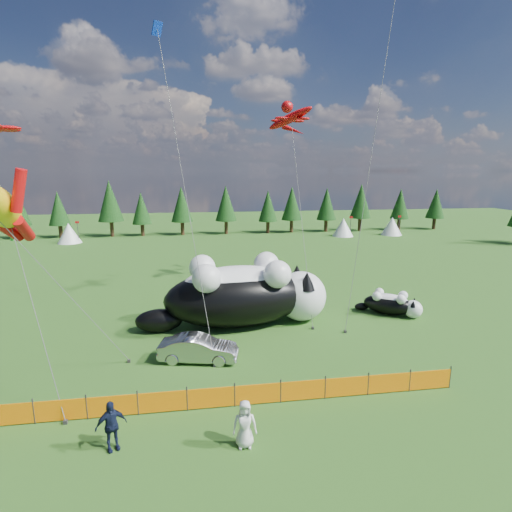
# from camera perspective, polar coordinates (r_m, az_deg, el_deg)

# --- Properties ---
(ground) EXTENTS (160.00, 160.00, 0.00)m
(ground) POSITION_cam_1_polar(r_m,az_deg,el_deg) (20.82, -6.74, -16.36)
(ground) COLOR #0D3509
(ground) RESTS_ON ground
(safety_fence) EXTENTS (22.06, 0.06, 1.10)m
(safety_fence) POSITION_cam_1_polar(r_m,az_deg,el_deg) (17.97, -6.43, -19.47)
(safety_fence) COLOR #262626
(safety_fence) RESTS_ON ground
(tree_line) EXTENTS (90.00, 4.00, 8.00)m
(tree_line) POSITION_cam_1_polar(r_m,az_deg,el_deg) (63.60, -8.24, 6.63)
(tree_line) COLOR black
(tree_line) RESTS_ON ground
(festival_tents) EXTENTS (50.00, 3.20, 2.80)m
(festival_tents) POSITION_cam_1_polar(r_m,az_deg,el_deg) (60.03, 2.46, 3.92)
(festival_tents) COLOR white
(festival_tents) RESTS_ON ground
(cat_large) EXTENTS (12.49, 5.08, 4.51)m
(cat_large) POSITION_cam_1_polar(r_m,az_deg,el_deg) (25.94, -1.52, -5.30)
(cat_large) COLOR black
(cat_large) RESTS_ON ground
(cat_small) EXTENTS (4.03, 3.33, 1.67)m
(cat_small) POSITION_cam_1_polar(r_m,az_deg,el_deg) (29.64, 18.83, -6.46)
(cat_small) COLOR black
(cat_small) RESTS_ON ground
(car) EXTENTS (4.36, 2.25, 1.37)m
(car) POSITION_cam_1_polar(r_m,az_deg,el_deg) (21.86, -8.22, -12.95)
(car) COLOR #A6A6AB
(car) RESTS_ON ground
(spectator_c) EXTENTS (1.25, 0.99, 1.90)m
(spectator_c) POSITION_cam_1_polar(r_m,az_deg,el_deg) (16.35, -20.01, -21.84)
(spectator_c) COLOR #121933
(spectator_c) RESTS_ON ground
(spectator_e) EXTENTS (0.92, 0.64, 1.81)m
(spectator_e) POSITION_cam_1_polar(r_m,az_deg,el_deg) (15.68, -1.62, -22.88)
(spectator_e) COLOR silver
(spectator_e) RESTS_ON ground
(gecko_kite) EXTENTS (6.24, 12.49, 16.73)m
(gecko_kite) POSITION_cam_1_polar(r_m,az_deg,el_deg) (33.63, 4.89, 19.00)
(gecko_kite) COLOR #C0090D
(gecko_kite) RESTS_ON ground
(diamond_kite_a) EXTENTS (3.18, 7.29, 19.29)m
(diamond_kite_a) POSITION_cam_1_polar(r_m,az_deg,el_deg) (26.54, -13.60, 27.47)
(diamond_kite_a) COLOR #0B2CAE
(diamond_kite_a) RESTS_ON ground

